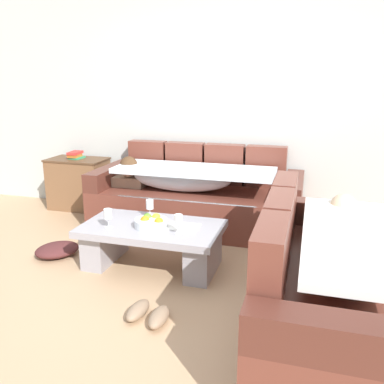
# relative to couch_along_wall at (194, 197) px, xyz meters

# --- Properties ---
(ground_plane) EXTENTS (14.00, 14.00, 0.00)m
(ground_plane) POSITION_rel_couch_along_wall_xyz_m (0.26, -1.62, -0.33)
(ground_plane) COLOR tan
(back_wall) EXTENTS (9.00, 0.10, 2.70)m
(back_wall) POSITION_rel_couch_along_wall_xyz_m (0.26, 0.53, 1.02)
(back_wall) COLOR #B8BEB9
(back_wall) RESTS_ON ground_plane
(couch_along_wall) EXTENTS (2.26, 0.92, 0.88)m
(couch_along_wall) POSITION_rel_couch_along_wall_xyz_m (0.00, 0.00, 0.00)
(couch_along_wall) COLOR brown
(couch_along_wall) RESTS_ON ground_plane
(couch_near_window) EXTENTS (0.92, 1.97, 0.88)m
(couch_near_window) POSITION_rel_couch_along_wall_xyz_m (1.41, -1.67, 0.00)
(couch_near_window) COLOR brown
(couch_near_window) RESTS_ON ground_plane
(coffee_table) EXTENTS (1.20, 0.68, 0.38)m
(coffee_table) POSITION_rel_couch_along_wall_xyz_m (-0.05, -1.11, -0.09)
(coffee_table) COLOR #98969E
(coffee_table) RESTS_ON ground_plane
(fruit_bowl) EXTENTS (0.28, 0.28, 0.10)m
(fruit_bowl) POSITION_rel_couch_along_wall_xyz_m (-0.04, -1.15, 0.09)
(fruit_bowl) COLOR silver
(fruit_bowl) RESTS_ON coffee_table
(wine_glass_near_left) EXTENTS (0.07, 0.07, 0.17)m
(wine_glass_near_left) POSITION_rel_couch_along_wall_xyz_m (-0.38, -1.27, 0.16)
(wine_glass_near_left) COLOR silver
(wine_glass_near_left) RESTS_ON coffee_table
(wine_glass_near_right) EXTENTS (0.07, 0.07, 0.17)m
(wine_glass_near_right) POSITION_rel_couch_along_wall_xyz_m (0.23, -1.25, 0.16)
(wine_glass_near_right) COLOR silver
(wine_glass_near_right) RESTS_ON coffee_table
(wine_glass_far_back) EXTENTS (0.07, 0.07, 0.17)m
(wine_glass_far_back) POSITION_rel_couch_along_wall_xyz_m (-0.15, -0.92, 0.16)
(wine_glass_far_back) COLOR silver
(wine_glass_far_back) RESTS_ON coffee_table
(open_magazine) EXTENTS (0.28, 0.21, 0.01)m
(open_magazine) POSITION_rel_couch_along_wall_xyz_m (0.21, -1.09, 0.05)
(open_magazine) COLOR white
(open_magazine) RESTS_ON coffee_table
(side_cabinet) EXTENTS (0.72, 0.44, 0.64)m
(side_cabinet) POSITION_rel_couch_along_wall_xyz_m (-1.58, 0.23, -0.01)
(side_cabinet) COLOR brown
(side_cabinet) RESTS_ON ground_plane
(book_stack_on_cabinet) EXTENTS (0.16, 0.21, 0.09)m
(book_stack_on_cabinet) POSITION_rel_couch_along_wall_xyz_m (-1.60, 0.23, 0.35)
(book_stack_on_cabinet) COLOR #338C59
(book_stack_on_cabinet) RESTS_ON side_cabinet
(pair_of_shoes) EXTENTS (0.30, 0.31, 0.09)m
(pair_of_shoes) POSITION_rel_couch_along_wall_xyz_m (0.23, -1.91, -0.29)
(pair_of_shoes) COLOR #8C7259
(pair_of_shoes) RESTS_ON ground_plane
(crumpled_garment) EXTENTS (0.50, 0.51, 0.12)m
(crumpled_garment) POSITION_rel_couch_along_wall_xyz_m (-0.99, -1.16, -0.27)
(crumpled_garment) COLOR #4C2323
(crumpled_garment) RESTS_ON ground_plane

